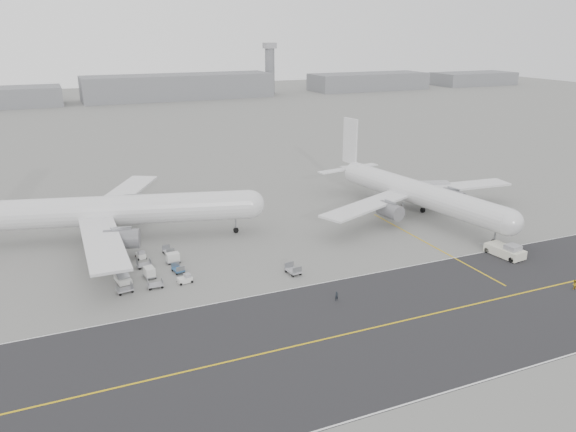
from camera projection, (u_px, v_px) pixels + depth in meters
name	position (u px, v px, depth m)	size (l,w,h in m)	color
ground	(298.00, 281.00, 92.26)	(700.00, 700.00, 0.00)	gray
taxiway	(384.00, 325.00, 78.49)	(220.00, 59.00, 0.03)	#29292C
horizon_buildings	(163.00, 99.00, 329.93)	(520.00, 28.00, 28.00)	slate
control_tower	(270.00, 67.00, 355.45)	(7.00, 7.00, 31.25)	slate
airliner_a	(113.00, 211.00, 108.84)	(58.38, 57.08, 20.54)	silver
airliner_b	(415.00, 192.00, 123.18)	(52.61, 53.59, 18.59)	silver
pushback_tug	(506.00, 251.00, 102.02)	(4.25, 9.30, 2.62)	silver
jet_bridge	(420.00, 188.00, 131.63)	(14.78, 7.16, 5.57)	gray
gse_cluster	(148.00, 272.00, 95.68)	(16.70, 20.50, 1.90)	#A2A2A8
stray_dolly	(293.00, 274.00, 95.00)	(1.76, 2.86, 1.76)	silver
ground_crew_a	(337.00, 296.00, 85.35)	(0.57, 0.37, 1.55)	black
ground_crew_b	(574.00, 284.00, 89.22)	(0.77, 0.60, 1.58)	#BD9816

